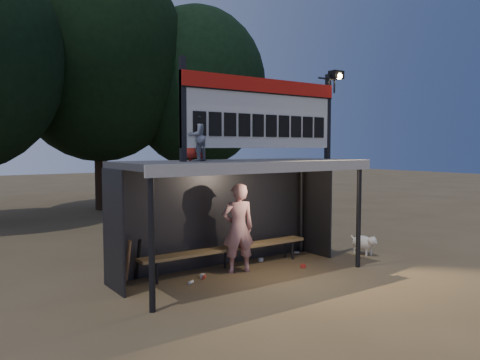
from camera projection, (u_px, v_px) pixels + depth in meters
name	position (u px, v px, depth m)	size (l,w,h in m)	color
ground	(243.00, 275.00, 9.45)	(80.00, 80.00, 0.00)	brown
player	(238.00, 228.00, 9.63)	(0.67, 0.44, 1.84)	silver
child_a	(196.00, 136.00, 8.67)	(0.45, 0.35, 0.93)	slate
child_b	(196.00, 134.00, 9.03)	(0.52, 0.34, 1.05)	#A72219
dugout_shelter	(236.00, 183.00, 9.52)	(5.10, 2.08, 2.32)	#373739
scoreboard_assembly	(266.00, 111.00, 9.53)	(4.10, 0.27, 1.99)	black
bench	(228.00, 249.00, 9.87)	(4.00, 0.35, 0.48)	olive
tree_mid	(99.00, 59.00, 18.97)	(7.22, 7.22, 10.36)	black
tree_right	(197.00, 88.00, 20.52)	(6.08, 6.08, 8.72)	black
dog	(364.00, 243.00, 11.26)	(0.36, 0.81, 0.49)	silver
bats	(128.00, 261.00, 8.88)	(0.48, 0.33, 0.84)	#9C7449
litter	(247.00, 268.00, 9.87)	(3.46, 1.18, 0.08)	#B4281E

